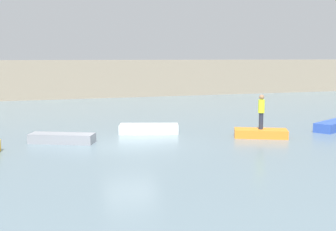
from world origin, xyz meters
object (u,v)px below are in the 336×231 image
at_px(rowboat_white, 149,129).
at_px(person_hiviz_shirt, 261,110).
at_px(rowboat_orange, 261,133).
at_px(rowboat_grey, 62,138).
at_px(rowboat_blue, 334,125).

bearing_deg(rowboat_white, person_hiviz_shirt, -13.79).
distance_m(rowboat_orange, person_hiviz_shirt, 1.21).
distance_m(rowboat_grey, person_hiviz_shirt, 10.01).
bearing_deg(rowboat_blue, rowboat_grey, 148.56).
relative_size(rowboat_grey, rowboat_blue, 0.93).
relative_size(rowboat_orange, rowboat_blue, 0.80).
bearing_deg(person_hiviz_shirt, rowboat_white, 147.59).
bearing_deg(rowboat_grey, rowboat_orange, 15.66).
xyz_separation_m(rowboat_grey, rowboat_blue, (14.95, -1.11, 0.02)).
height_order(rowboat_grey, rowboat_white, same).
distance_m(rowboat_grey, rowboat_white, 4.95).
height_order(rowboat_grey, rowboat_blue, rowboat_blue).
relative_size(rowboat_grey, rowboat_white, 0.98).
distance_m(rowboat_blue, person_hiviz_shirt, 5.36).
bearing_deg(rowboat_grey, rowboat_blue, 21.92).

